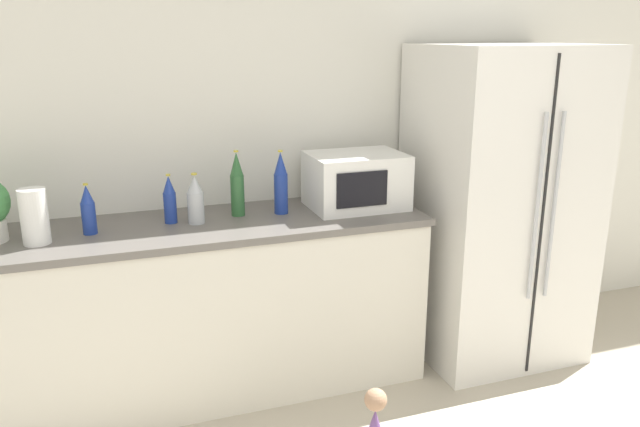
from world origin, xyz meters
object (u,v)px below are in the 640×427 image
Objects in this scene: back_bottle_0 at (281,183)px; paper_towel_roll at (34,217)px; back_bottle_4 at (88,210)px; back_bottle_2 at (237,185)px; back_bottle_1 at (170,200)px; back_bottle_3 at (195,200)px; microwave at (356,181)px; refrigerator at (497,205)px.

paper_towel_roll is at bearing -174.57° from back_bottle_0.
back_bottle_4 is (0.21, 0.07, -0.01)m from paper_towel_roll.
back_bottle_2 is at bearing 170.96° from back_bottle_0.
back_bottle_1 is 0.12m from back_bottle_3.
back_bottle_0 is (1.12, 0.11, 0.03)m from paper_towel_roll.
back_bottle_3 is (-0.21, -0.07, -0.04)m from back_bottle_2.
paper_towel_roll is 0.99× the size of back_bottle_3.
back_bottle_4 is (-1.30, -0.02, -0.03)m from microwave.
back_bottle_4 is at bearing 177.64° from refrigerator.
refrigerator is 7.16× the size of back_bottle_1.
refrigerator is 0.82m from microwave.
back_bottle_1 is 0.73× the size of back_bottle_2.
back_bottle_0 is 0.91m from back_bottle_4.
back_bottle_0 is at bearing 4.31° from back_bottle_3.
microwave is 1.30m from back_bottle_4.
microwave is 1.47× the size of back_bottle_2.
back_bottle_0 is 1.31× the size of back_bottle_3.
back_bottle_0 is 0.43m from back_bottle_3.
back_bottle_2 is at bearing 17.07° from back_bottle_3.
back_bottle_3 is at bearing -162.93° from back_bottle_2.
back_bottle_3 is at bearing 176.81° from refrigerator.
back_bottle_4 is (-0.90, -0.04, -0.04)m from back_bottle_0.
back_bottle_0 reaches higher than back_bottle_4.
paper_towel_roll is 0.50× the size of microwave.
back_bottle_0 is 0.54m from back_bottle_1.
microwave is 0.40m from back_bottle_0.
back_bottle_0 is at bearing 174.13° from refrigerator.
paper_towel_roll is 1.02× the size of back_bottle_1.
paper_towel_roll is 0.59m from back_bottle_1.
back_bottle_1 is 0.37m from back_bottle_4.
paper_towel_roll is 1.12m from back_bottle_0.
back_bottle_0 is at bearing 5.43° from paper_towel_roll.
paper_towel_roll is at bearing 179.60° from refrigerator.
back_bottle_2 reaches higher than back_bottle_3.
paper_towel_roll is 1.52m from microwave.
back_bottle_0 reaches higher than microwave.
refrigerator is 3.54× the size of microwave.
refrigerator is 2.10m from back_bottle_4.
back_bottle_0 is at bearing 2.30° from back_bottle_4.
back_bottle_1 is at bearing 178.12° from microwave.
refrigerator is at bearing -6.35° from back_bottle_2.
microwave is at bearing -4.58° from back_bottle_2.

